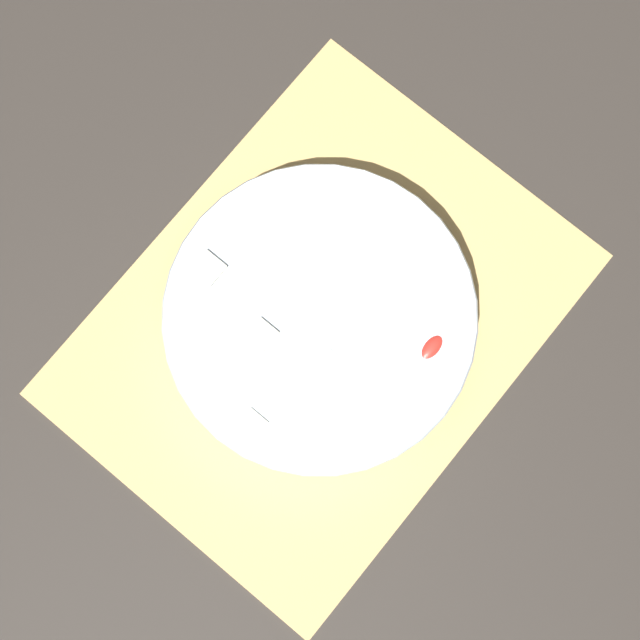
{
  "coord_description": "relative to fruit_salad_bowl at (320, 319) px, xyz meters",
  "views": [
    {
      "loc": [
        -0.1,
        -0.08,
        0.84
      ],
      "look_at": [
        0.0,
        0.0,
        0.03
      ],
      "focal_mm": 50.0,
      "sensor_mm": 36.0,
      "label": 1
    }
  ],
  "objects": [
    {
      "name": "bamboo_mat_center",
      "position": [
        0.0,
        0.0,
        -0.03
      ],
      "size": [
        0.46,
        0.35,
        0.01
      ],
      "color": "tan",
      "rests_on": "ground_plane"
    },
    {
      "name": "ground_plane",
      "position": [
        0.0,
        0.0,
        -0.04
      ],
      "size": [
        6.0,
        6.0,
        0.0
      ],
      "primitive_type": "plane",
      "color": "#2D2823"
    },
    {
      "name": "fruit_salad_bowl",
      "position": [
        0.0,
        0.0,
        0.0
      ],
      "size": [
        0.28,
        0.28,
        0.05
      ],
      "color": "silver",
      "rests_on": "bamboo_mat_center"
    }
  ]
}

